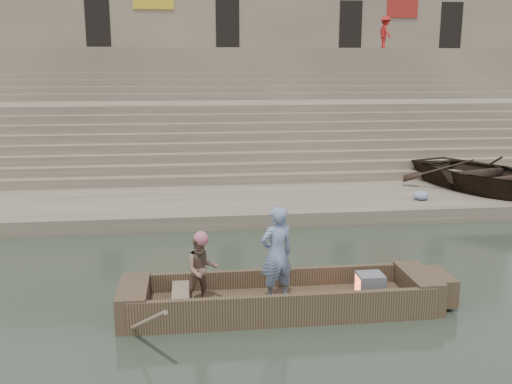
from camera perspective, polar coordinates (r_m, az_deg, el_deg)
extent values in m
plane|color=#293326|center=(10.39, 19.28, -12.37)|extent=(120.00, 120.00, 0.00)
cube|color=gray|center=(17.45, 7.81, -1.02)|extent=(32.00, 4.00, 0.40)
cube|color=gray|center=(24.46, 3.42, 5.81)|extent=(32.00, 3.00, 2.80)
cube|color=gray|center=(31.25, 1.10, 9.49)|extent=(32.00, 3.00, 5.20)
cube|color=gray|center=(19.55, 6.15, 0.94)|extent=(32.00, 0.50, 0.70)
cube|color=gray|center=(20.00, 5.84, 1.65)|extent=(32.00, 0.50, 1.00)
cube|color=gray|center=(20.45, 5.54, 2.32)|extent=(32.00, 0.50, 1.30)
cube|color=gray|center=(20.91, 5.25, 2.97)|extent=(32.00, 0.50, 1.60)
cube|color=gray|center=(21.36, 4.97, 3.59)|extent=(32.00, 0.50, 1.90)
cube|color=gray|center=(21.83, 4.71, 4.18)|extent=(32.00, 0.50, 2.20)
cube|color=gray|center=(22.29, 4.46, 4.75)|extent=(32.00, 0.50, 2.50)
cube|color=gray|center=(22.76, 4.21, 5.29)|extent=(32.00, 0.50, 2.80)
cube|color=gray|center=(26.16, 2.73, 6.58)|extent=(32.00, 0.50, 3.10)
cube|color=gray|center=(26.63, 2.55, 7.01)|extent=(32.00, 0.50, 3.40)
cube|color=gray|center=(27.11, 2.37, 7.43)|extent=(32.00, 0.50, 3.70)
cube|color=gray|center=(27.59, 2.21, 7.83)|extent=(32.00, 0.50, 4.00)
cube|color=gray|center=(28.07, 2.04, 8.22)|extent=(32.00, 0.50, 4.30)
cube|color=gray|center=(28.55, 1.89, 8.60)|extent=(32.00, 0.50, 4.60)
cube|color=gray|center=(29.04, 1.73, 8.96)|extent=(32.00, 0.50, 4.90)
cube|color=gray|center=(29.52, 1.59, 9.31)|extent=(32.00, 0.50, 5.20)
cube|color=gray|center=(35.20, 0.17, 14.72)|extent=(32.00, 5.00, 11.20)
cube|color=black|center=(32.85, -15.69, 16.18)|extent=(1.30, 0.18, 2.60)
cube|color=black|center=(32.62, -2.90, 16.64)|extent=(1.30, 0.18, 2.60)
cube|color=black|center=(33.86, 9.50, 16.34)|extent=(1.30, 0.18, 2.60)
cube|color=black|center=(35.99, 19.06, 15.61)|extent=(1.30, 0.18, 2.60)
cube|color=maroon|center=(34.83, 14.57, 17.66)|extent=(1.80, 0.10, 1.20)
cube|color=brown|center=(10.24, 2.45, -11.33)|extent=(5.00, 1.30, 0.22)
cube|color=brown|center=(9.61, 3.08, -11.88)|extent=(5.20, 0.12, 0.56)
cube|color=brown|center=(10.74, 1.91, -9.18)|extent=(5.20, 0.12, 0.56)
cube|color=brown|center=(10.09, -12.24, -10.82)|extent=(0.50, 1.30, 0.60)
cube|color=brown|center=(10.86, 16.04, -9.32)|extent=(0.50, 1.30, 0.60)
cube|color=brown|center=(11.01, 17.99, -9.04)|extent=(0.35, 0.90, 0.50)
cube|color=#937A5B|center=(10.01, -7.63, -10.22)|extent=(0.30, 1.20, 0.08)
cylinder|color=#937A5B|center=(9.26, -11.78, -13.01)|extent=(1.03, 2.10, 1.36)
sphere|color=#BF5E6F|center=(9.68, -5.59, -4.71)|extent=(0.26, 0.26, 0.26)
imported|color=navy|center=(9.85, 2.09, -6.30)|extent=(0.73, 0.60, 1.70)
imported|color=#297C5B|center=(9.86, -5.52, -7.80)|extent=(0.69, 0.59, 1.23)
cube|color=slate|center=(10.50, 11.44, -9.13)|extent=(0.46, 0.42, 0.40)
cube|color=#E5593F|center=(10.44, 10.33, -9.22)|extent=(0.04, 0.34, 0.32)
imported|color=#2D2116|center=(19.30, 22.07, 1.71)|extent=(5.24, 6.13, 1.07)
imported|color=#AD1E1D|center=(32.45, 12.92, 15.42)|extent=(0.71, 1.16, 1.73)
ellipsoid|color=#3F5999|center=(17.39, 16.32, -0.34)|extent=(0.44, 0.44, 0.26)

